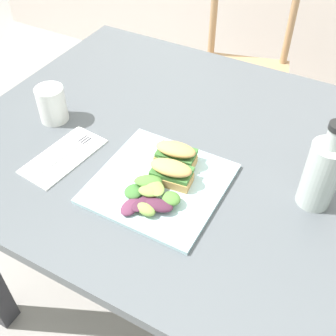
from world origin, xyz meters
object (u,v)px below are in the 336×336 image
chair_wooden_far (243,74)px  cup_extra_side (52,104)px  plate_lunch (160,183)px  sandwich_half_back (176,154)px  sandwich_half_front (171,172)px  fork_on_napkin (68,152)px  dining_table (199,182)px  bottle_cold_brew (321,177)px

chair_wooden_far → cup_extra_side: (-0.22, -0.94, 0.34)m
plate_lunch → sandwich_half_back: (0.00, 0.07, 0.03)m
chair_wooden_far → sandwich_half_back: size_ratio=8.43×
sandwich_half_front → fork_on_napkin: (-0.28, -0.03, -0.03)m
sandwich_half_front → cup_extra_side: bearing=170.7°
dining_table → chair_wooden_far: bearing=102.0°
dining_table → fork_on_napkin: bearing=-148.0°
chair_wooden_far → dining_table: bearing=-78.0°
chair_wooden_far → fork_on_napkin: bearing=-95.6°
sandwich_half_back → fork_on_napkin: (-0.26, -0.09, -0.03)m
dining_table → sandwich_half_front: (-0.01, -0.15, 0.16)m
bottle_cold_brew → plate_lunch: bearing=-159.6°
plate_lunch → fork_on_napkin: plate_lunch is taller
sandwich_half_back → fork_on_napkin: 0.27m
dining_table → cup_extra_side: cup_extra_side is taller
dining_table → sandwich_half_back: size_ratio=12.02×
dining_table → cup_extra_side: bearing=-168.8°
fork_on_napkin → chair_wooden_far: bearing=84.4°
dining_table → bottle_cold_brew: bearing=-7.7°
fork_on_napkin → bottle_cold_brew: bearing=13.5°
bottle_cold_brew → dining_table: bearing=172.3°
dining_table → bottle_cold_brew: 0.36m
sandwich_half_front → bottle_cold_brew: (0.30, 0.11, 0.04)m
plate_lunch → fork_on_napkin: size_ratio=1.55×
plate_lunch → sandwich_half_front: sandwich_half_front is taller
sandwich_half_front → plate_lunch: bearing=-147.2°
chair_wooden_far → sandwich_half_front: bearing=-80.2°
fork_on_napkin → bottle_cold_brew: 0.60m
sandwich_half_front → cup_extra_side: 0.40m
plate_lunch → bottle_cold_brew: size_ratio=1.33×
bottle_cold_brew → cup_extra_side: bottle_cold_brew is taller
dining_table → bottle_cold_brew: size_ratio=5.74×
sandwich_half_back → fork_on_napkin: size_ratio=0.56×
plate_lunch → sandwich_half_front: 0.04m
chair_wooden_far → bottle_cold_brew: 1.08m
sandwich_half_front → sandwich_half_back: size_ratio=1.00×
bottle_cold_brew → cup_extra_side: bearing=-176.7°
fork_on_napkin → cup_extra_side: size_ratio=1.88×
dining_table → chair_wooden_far: size_ratio=1.43×
cup_extra_side → sandwich_half_back: bearing=-0.8°
chair_wooden_far → bottle_cold_brew: bearing=-62.1°
chair_wooden_far → bottle_cold_brew: size_ratio=4.02×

